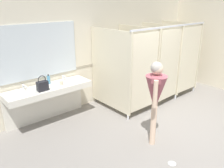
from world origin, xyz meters
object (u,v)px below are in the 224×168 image
object	(u,v)px
person_standing	(155,93)
soap_dispenser	(49,80)
handbag	(42,86)
paper_cup	(61,83)

from	to	relation	value
person_standing	soap_dispenser	bearing A→B (deg)	116.05
person_standing	soap_dispenser	world-z (taller)	person_standing
person_standing	handbag	size ratio (longest dim) A/B	4.92
person_standing	handbag	bearing A→B (deg)	126.15
handbag	person_standing	bearing A→B (deg)	-53.85
soap_dispenser	paper_cup	world-z (taller)	soap_dispenser
person_standing	soap_dispenser	distance (m)	2.42
handbag	soap_dispenser	bearing A→B (deg)	47.35
soap_dispenser	paper_cup	bearing A→B (deg)	-57.20
handbag	paper_cup	xyz separation A→B (m)	(0.46, 0.06, -0.07)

